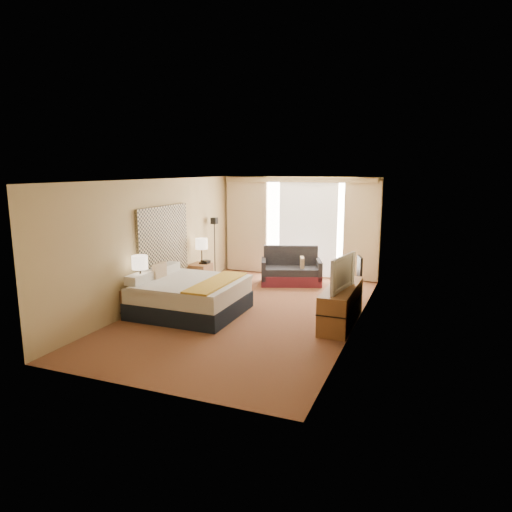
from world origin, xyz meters
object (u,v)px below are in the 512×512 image
(media_dresser, at_px, (341,305))
(nightstand_right, at_px, (200,275))
(floor_lamp, at_px, (214,236))
(desk_chair, at_px, (353,282))
(lamp_right, at_px, (202,244))
(bed, at_px, (190,296))
(nightstand_left, at_px, (138,303))
(loveseat, at_px, (291,272))
(television, at_px, (337,272))
(lamp_left, at_px, (140,263))

(media_dresser, bearing_deg, nightstand_right, 158.60)
(floor_lamp, relative_size, desk_chair, 1.60)
(lamp_right, bearing_deg, floor_lamp, 94.45)
(bed, xyz_separation_m, lamp_right, (-0.78, 1.98, 0.68))
(nightstand_right, distance_m, bed, 2.11)
(nightstand_left, relative_size, nightstand_right, 1.00)
(nightstand_left, bearing_deg, bed, 34.51)
(lamp_right, bearing_deg, media_dresser, -22.01)
(nightstand_right, bearing_deg, loveseat, 27.83)
(television, bearing_deg, lamp_left, 111.49)
(nightstand_left, relative_size, lamp_right, 0.89)
(bed, bearing_deg, floor_lamp, 106.73)
(floor_lamp, relative_size, lamp_left, 2.49)
(lamp_left, bearing_deg, media_dresser, 14.87)
(lamp_right, height_order, television, television)
(floor_lamp, xyz_separation_m, television, (3.68, -2.52, -0.11))
(nightstand_left, height_order, television, television)
(desk_chair, xyz_separation_m, lamp_left, (-3.64, -2.45, 0.60))
(lamp_left, distance_m, television, 3.70)
(nightstand_left, xyz_separation_m, media_dresser, (3.70, 1.05, 0.07))
(desk_chair, distance_m, lamp_left, 4.43)
(nightstand_right, height_order, lamp_right, lamp_right)
(media_dresser, xyz_separation_m, television, (-0.05, -0.22, 0.66))
(nightstand_right, xyz_separation_m, television, (3.65, -1.67, 0.73))
(television, bearing_deg, lamp_right, 74.52)
(loveseat, bearing_deg, television, -78.36)
(lamp_right, xyz_separation_m, television, (3.62, -1.70, -0.02))
(desk_chair, xyz_separation_m, television, (-0.02, -1.69, 0.57))
(loveseat, xyz_separation_m, television, (1.68, -2.71, 0.71))
(media_dresser, height_order, desk_chair, desk_chair)
(bed, relative_size, television, 1.84)
(nightstand_left, distance_m, loveseat, 4.05)
(desk_chair, height_order, lamp_right, lamp_right)
(media_dresser, height_order, loveseat, loveseat)
(nightstand_right, relative_size, television, 0.52)
(bed, xyz_separation_m, floor_lamp, (-0.84, 2.79, 0.77))
(media_dresser, bearing_deg, floor_lamp, 148.34)
(loveseat, bearing_deg, media_dresser, -75.35)
(lamp_left, bearing_deg, television, 11.76)
(nightstand_right, bearing_deg, bed, -67.38)
(nightstand_right, height_order, desk_chair, desk_chair)
(bed, bearing_deg, nightstand_right, 112.62)
(media_dresser, xyz_separation_m, floor_lamp, (-3.73, 2.30, 0.77))
(desk_chair, distance_m, television, 1.79)
(nightstand_right, relative_size, floor_lamp, 0.35)
(loveseat, height_order, desk_chair, desk_chair)
(desk_chair, xyz_separation_m, lamp_right, (-3.64, 0.01, 0.59))
(desk_chair, bearing_deg, lamp_right, 160.40)
(nightstand_right, height_order, media_dresser, media_dresser)
(bed, bearing_deg, nightstand_left, -145.49)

